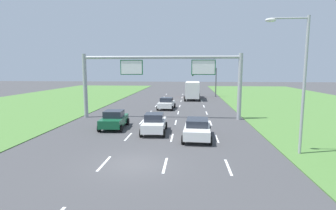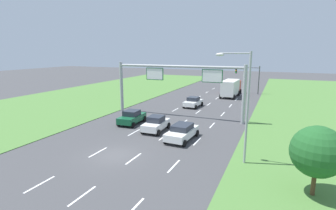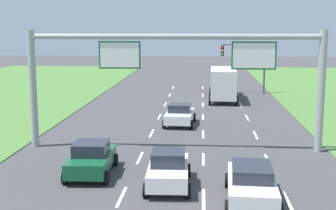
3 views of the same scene
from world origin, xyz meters
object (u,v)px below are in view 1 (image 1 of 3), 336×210
at_px(traffic_light_mast, 206,77).
at_px(box_truck, 193,90).
at_px(car_near_red, 154,123).
at_px(car_far_ahead, 166,103).
at_px(street_lamp, 298,74).
at_px(car_lead_silver, 114,119).
at_px(sign_gantry, 162,74).
at_px(car_mid_lane, 197,129).

bearing_deg(traffic_light_mast, box_truck, -120.73).
distance_m(car_near_red, car_far_ahead, 13.46).
height_order(car_far_ahead, traffic_light_mast, traffic_light_mast).
bearing_deg(street_lamp, traffic_light_mast, 95.44).
bearing_deg(car_near_red, car_lead_silver, 157.89).
bearing_deg(street_lamp, sign_gantry, 129.65).
relative_size(box_truck, traffic_light_mast, 1.51).
distance_m(box_truck, sign_gantry, 19.65).
height_order(car_far_ahead, street_lamp, street_lamp).
xyz_separation_m(car_near_red, car_mid_lane, (3.57, -1.60, -0.02)).
distance_m(car_mid_lane, sign_gantry, 9.81).
bearing_deg(box_truck, street_lamp, -77.55).
bearing_deg(car_far_ahead, sign_gantry, -85.74).
bearing_deg(car_mid_lane, box_truck, 92.87).
relative_size(car_far_ahead, street_lamp, 0.47).
bearing_deg(street_lamp, car_mid_lane, 150.85).
bearing_deg(car_far_ahead, street_lamp, -58.99).
height_order(car_far_ahead, sign_gantry, sign_gantry).
bearing_deg(car_mid_lane, car_lead_silver, 160.62).
height_order(sign_gantry, street_lamp, street_lamp).
height_order(box_truck, traffic_light_mast, traffic_light_mast).
height_order(box_truck, sign_gantry, sign_gantry).
height_order(car_mid_lane, box_truck, box_truck).
relative_size(car_lead_silver, car_far_ahead, 1.02).
bearing_deg(traffic_light_mast, car_mid_lane, -94.73).
height_order(car_far_ahead, box_truck, box_truck).
distance_m(car_mid_lane, traffic_light_mast, 31.95).
height_order(car_mid_lane, sign_gantry, sign_gantry).
relative_size(car_near_red, sign_gantry, 0.23).
bearing_deg(box_truck, car_near_red, -96.49).
bearing_deg(car_lead_silver, sign_gantry, 50.92).
xyz_separation_m(car_lead_silver, car_far_ahead, (3.76, 12.02, -0.04)).
height_order(car_mid_lane, street_lamp, street_lamp).
bearing_deg(car_near_red, traffic_light_mast, 76.72).
bearing_deg(car_far_ahead, car_mid_lane, -72.92).
height_order(car_mid_lane, car_far_ahead, car_far_ahead).
height_order(sign_gantry, traffic_light_mast, sign_gantry).
relative_size(car_near_red, car_far_ahead, 1.00).
relative_size(sign_gantry, street_lamp, 2.03).
height_order(car_lead_silver, box_truck, box_truck).
xyz_separation_m(car_mid_lane, car_far_ahead, (-3.69, 15.06, -0.03)).
bearing_deg(street_lamp, car_far_ahead, 117.69).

